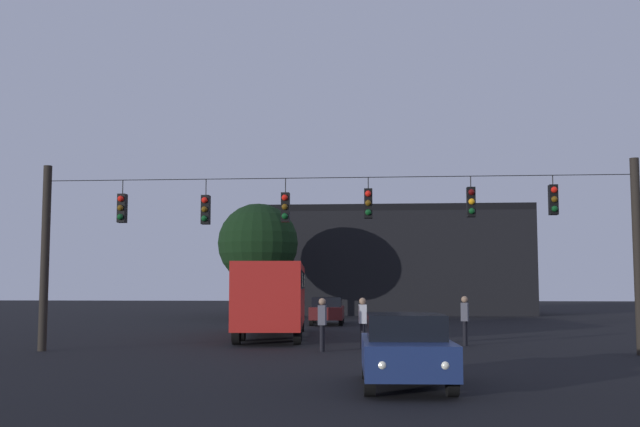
{
  "coord_description": "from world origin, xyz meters",
  "views": [
    {
      "loc": [
        1.65,
        -8.41,
        2.09
      ],
      "look_at": [
        -0.52,
        18.03,
        4.6
      ],
      "focal_mm": 43.7,
      "sensor_mm": 36.0,
      "label": 1
    }
  ],
  "objects_px": {
    "pedestrian_crossing_right": "(363,320)",
    "car_near_right": "(405,349)",
    "car_far_left": "(327,310)",
    "pedestrian_crossing_left": "(322,321)",
    "tree_left_silhouette": "(258,244)",
    "city_bus": "(273,292)",
    "pedestrian_crossing_center": "(465,317)"
  },
  "relations": [
    {
      "from": "car_far_left",
      "to": "pedestrian_crossing_left",
      "type": "distance_m",
      "value": 18.04
    },
    {
      "from": "pedestrian_crossing_left",
      "to": "tree_left_silhouette",
      "type": "xyz_separation_m",
      "value": [
        -6.21,
        25.04,
        3.94
      ]
    },
    {
      "from": "pedestrian_crossing_left",
      "to": "city_bus",
      "type": "bearing_deg",
      "value": 110.48
    },
    {
      "from": "pedestrian_crossing_center",
      "to": "tree_left_silhouette",
      "type": "relative_size",
      "value": 0.23
    },
    {
      "from": "car_far_left",
      "to": "car_near_right",
      "type": "bearing_deg",
      "value": -82.34
    },
    {
      "from": "city_bus",
      "to": "car_far_left",
      "type": "relative_size",
      "value": 2.55
    },
    {
      "from": "car_near_right",
      "to": "pedestrian_crossing_right",
      "type": "distance_m",
      "value": 10.03
    },
    {
      "from": "pedestrian_crossing_right",
      "to": "tree_left_silhouette",
      "type": "distance_m",
      "value": 25.33
    },
    {
      "from": "city_bus",
      "to": "car_near_right",
      "type": "xyz_separation_m",
      "value": [
        5.08,
        -15.8,
        -1.07
      ]
    },
    {
      "from": "city_bus",
      "to": "pedestrian_crossing_center",
      "type": "relative_size",
      "value": 6.34
    },
    {
      "from": "pedestrian_crossing_center",
      "to": "pedestrian_crossing_right",
      "type": "xyz_separation_m",
      "value": [
        -3.61,
        -1.74,
        -0.03
      ]
    },
    {
      "from": "city_bus",
      "to": "pedestrian_crossing_center",
      "type": "height_order",
      "value": "city_bus"
    },
    {
      "from": "city_bus",
      "to": "pedestrian_crossing_center",
      "type": "distance_m",
      "value": 8.61
    },
    {
      "from": "car_near_right",
      "to": "car_far_left",
      "type": "height_order",
      "value": "same"
    },
    {
      "from": "car_near_right",
      "to": "pedestrian_crossing_center",
      "type": "relative_size",
      "value": 2.49
    },
    {
      "from": "pedestrian_crossing_left",
      "to": "pedestrian_crossing_center",
      "type": "height_order",
      "value": "pedestrian_crossing_center"
    },
    {
      "from": "car_near_right",
      "to": "pedestrian_crossing_center",
      "type": "distance_m",
      "value": 11.95
    },
    {
      "from": "car_near_right",
      "to": "pedestrian_crossing_right",
      "type": "relative_size",
      "value": 2.55
    },
    {
      "from": "pedestrian_crossing_center",
      "to": "pedestrian_crossing_right",
      "type": "bearing_deg",
      "value": -154.33
    },
    {
      "from": "city_bus",
      "to": "tree_left_silhouette",
      "type": "relative_size",
      "value": 1.48
    },
    {
      "from": "car_near_right",
      "to": "pedestrian_crossing_left",
      "type": "relative_size",
      "value": 2.55
    },
    {
      "from": "pedestrian_crossing_right",
      "to": "car_near_right",
      "type": "bearing_deg",
      "value": -83.29
    },
    {
      "from": "car_far_left",
      "to": "pedestrian_crossing_left",
      "type": "relative_size",
      "value": 2.54
    },
    {
      "from": "pedestrian_crossing_left",
      "to": "tree_left_silhouette",
      "type": "relative_size",
      "value": 0.23
    },
    {
      "from": "city_bus",
      "to": "pedestrian_crossing_right",
      "type": "relative_size",
      "value": 6.49
    },
    {
      "from": "city_bus",
      "to": "car_near_right",
      "type": "bearing_deg",
      "value": -72.18
    },
    {
      "from": "car_far_left",
      "to": "pedestrian_crossing_right",
      "type": "height_order",
      "value": "pedestrian_crossing_right"
    },
    {
      "from": "city_bus",
      "to": "car_near_right",
      "type": "relative_size",
      "value": 2.54
    },
    {
      "from": "city_bus",
      "to": "pedestrian_crossing_left",
      "type": "relative_size",
      "value": 6.47
    },
    {
      "from": "pedestrian_crossing_right",
      "to": "car_far_left",
      "type": "bearing_deg",
      "value": 98.21
    },
    {
      "from": "tree_left_silhouette",
      "to": "car_far_left",
      "type": "bearing_deg",
      "value": -54.28
    },
    {
      "from": "car_near_right",
      "to": "pedestrian_crossing_left",
      "type": "xyz_separation_m",
      "value": [
        -2.46,
        8.78,
        0.19
      ]
    }
  ]
}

